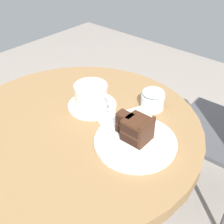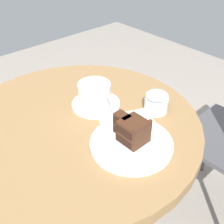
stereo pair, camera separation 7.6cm
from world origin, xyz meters
name	(u,v)px [view 1 (the left image)]	position (x,y,z in m)	size (l,w,h in m)	color
cafe_table	(79,156)	(0.00, 0.00, 0.60)	(0.71, 0.71, 0.73)	olive
saucer	(92,105)	(-0.02, 0.09, 0.74)	(0.15, 0.15, 0.01)	white
coffee_cup	(92,95)	(-0.02, 0.08, 0.78)	(0.13, 0.10, 0.07)	white
teaspoon	(77,105)	(-0.06, 0.06, 0.74)	(0.10, 0.03, 0.00)	silver
cake_plate	(135,142)	(0.18, 0.04, 0.74)	(0.21, 0.21, 0.01)	white
cake_slice	(136,128)	(0.17, 0.05, 0.77)	(0.09, 0.06, 0.07)	black
fork	(110,138)	(0.12, 0.00, 0.75)	(0.13, 0.07, 0.00)	silver
napkin	(130,125)	(0.12, 0.09, 0.73)	(0.19, 0.20, 0.00)	silver
sugar_pot	(153,99)	(0.12, 0.20, 0.76)	(0.07, 0.07, 0.06)	silver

